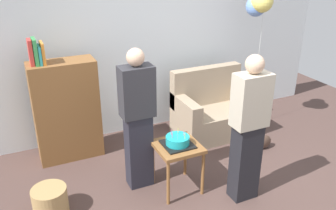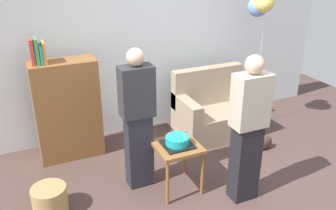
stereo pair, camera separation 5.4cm
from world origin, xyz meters
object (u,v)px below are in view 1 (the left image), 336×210
at_px(side_table, 178,152).
at_px(person_blowing_candles, 138,120).
at_px(handbag, 262,142).
at_px(bookshelf, 66,110).
at_px(person_holding_cake, 248,130).
at_px(birthday_cake, 178,141).
at_px(wicker_basket, 50,201).
at_px(couch, 212,112).
at_px(balloon_bunch, 259,1).

height_order(side_table, person_blowing_candles, person_blowing_candles).
relative_size(side_table, handbag, 2.04).
distance_m(side_table, handbag, 1.54).
bearing_deg(person_blowing_candles, handbag, -21.24).
height_order(bookshelf, handbag, bookshelf).
relative_size(person_holding_cake, handbag, 5.82).
bearing_deg(person_holding_cake, birthday_cake, -21.42).
bearing_deg(person_holding_cake, wicker_basket, -2.98).
height_order(couch, balloon_bunch, balloon_bunch).
bearing_deg(bookshelf, handbag, -20.94).
xyz_separation_m(birthday_cake, handbag, (1.45, 0.31, -0.52)).
height_order(side_table, wicker_basket, side_table).
height_order(bookshelf, person_holding_cake, person_holding_cake).
bearing_deg(balloon_bunch, handbag, -106.97).
xyz_separation_m(side_table, person_blowing_candles, (-0.35, 0.27, 0.35)).
relative_size(birthday_cake, balloon_bunch, 0.15).
bearing_deg(side_table, birthday_cake, -95.01).
xyz_separation_m(couch, person_blowing_candles, (-1.42, -0.74, 0.49)).
relative_size(bookshelf, balloon_bunch, 0.76).
distance_m(person_blowing_candles, person_holding_cake, 1.18).
xyz_separation_m(couch, handbag, (0.39, -0.69, -0.24)).
height_order(person_holding_cake, handbag, person_holding_cake).
distance_m(side_table, birthday_cake, 0.14).
bearing_deg(couch, wicker_basket, -161.08).
bearing_deg(bookshelf, person_holding_cake, -46.76).
bearing_deg(handbag, bookshelf, 159.06).
bearing_deg(person_blowing_candles, person_holding_cake, -58.73).
bearing_deg(wicker_basket, person_blowing_candles, 5.62).
bearing_deg(couch, person_blowing_candles, -152.52).
bearing_deg(person_holding_cake, couch, -94.08).
xyz_separation_m(handbag, balloon_bunch, (0.18, 0.60, 1.80)).
distance_m(person_blowing_candles, handbag, 1.95).
bearing_deg(balloon_bunch, wicker_basket, -166.25).
bearing_deg(side_table, bookshelf, 127.87).
xyz_separation_m(side_table, person_holding_cake, (0.60, -0.42, 0.35)).
relative_size(side_table, person_holding_cake, 0.35).
distance_m(wicker_basket, balloon_bunch, 3.56).
bearing_deg(person_holding_cake, balloon_bunch, -114.03).
height_order(bookshelf, side_table, bookshelf).
bearing_deg(balloon_bunch, couch, 170.20).
bearing_deg(handbag, birthday_cake, -167.79).
xyz_separation_m(bookshelf, handbag, (2.42, -0.93, -0.57)).
xyz_separation_m(wicker_basket, balloon_bunch, (3.02, 0.74, 1.75)).
height_order(birthday_cake, balloon_bunch, balloon_bunch).
distance_m(side_table, person_blowing_candles, 0.56).
bearing_deg(bookshelf, wicker_basket, -111.17).
bearing_deg(balloon_bunch, side_table, -150.92).
bearing_deg(balloon_bunch, person_holding_cake, -127.82).
xyz_separation_m(couch, balloon_bunch, (0.57, -0.10, 1.56)).
distance_m(couch, bookshelf, 2.07).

